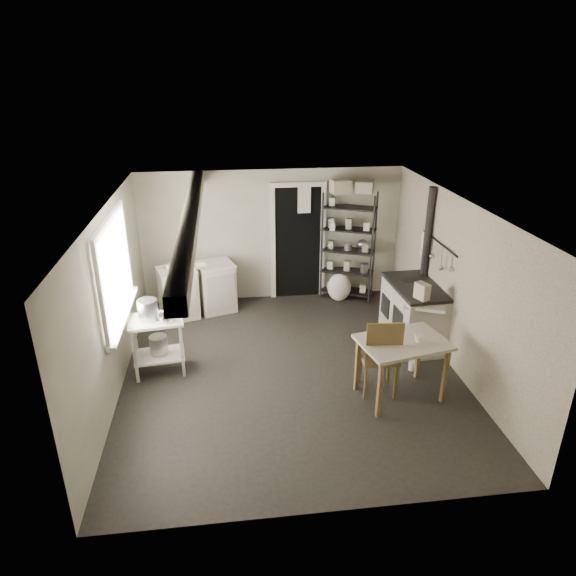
{
  "coord_description": "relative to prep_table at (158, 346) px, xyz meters",
  "views": [
    {
      "loc": [
        -0.8,
        -6.02,
        3.84
      ],
      "look_at": [
        0.0,
        0.3,
        1.1
      ],
      "focal_mm": 32.0,
      "sensor_mm": 36.0,
      "label": 1
    }
  ],
  "objects": [
    {
      "name": "work_table",
      "position": [
        3.05,
        -0.97,
        -0.02
      ],
      "size": [
        1.17,
        0.93,
        0.79
      ],
      "primitive_type": null,
      "rotation": [
        0.0,
        0.0,
        0.21
      ],
      "color": "beige",
      "rests_on": "ground"
    },
    {
      "name": "table_cup",
      "position": [
        3.22,
        -1.01,
        0.41
      ],
      "size": [
        0.14,
        0.14,
        0.1
      ],
      "primitive_type": "imported",
      "rotation": [
        0.0,
        0.0,
        -0.39
      ],
      "color": "white",
      "rests_on": "work_table"
    },
    {
      "name": "flour_sack",
      "position": [
        2.93,
        1.99,
        -0.16
      ],
      "size": [
        0.46,
        0.41,
        0.51
      ],
      "primitive_type": "ellipsoid",
      "rotation": [
        0.0,
        0.0,
        0.13
      ],
      "color": "white",
      "rests_on": "ground"
    },
    {
      "name": "prep_table",
      "position": [
        0.0,
        0.0,
        0.0
      ],
      "size": [
        0.76,
        0.58,
        0.8
      ],
      "primitive_type": null,
      "rotation": [
        0.0,
        0.0,
        0.12
      ],
      "color": "silver",
      "rests_on": "ground"
    },
    {
      "name": "bucket",
      "position": [
        -0.0,
        0.04,
        -0.02
      ],
      "size": [
        0.32,
        0.32,
        0.26
      ],
      "primitive_type": "cylinder",
      "rotation": [
        0.0,
        0.0,
        0.4
      ],
      "color": "#AAAAAC",
      "rests_on": "prep_table"
    },
    {
      "name": "chair",
      "position": [
        2.81,
        -0.82,
        0.08
      ],
      "size": [
        0.48,
        0.5,
        1.08
      ],
      "primitive_type": null,
      "rotation": [
        0.0,
        0.0,
        -0.08
      ],
      "color": "brown",
      "rests_on": "ground"
    },
    {
      "name": "side_ledge",
      "position": [
        3.64,
        -0.12,
        0.03
      ],
      "size": [
        0.63,
        0.5,
        0.85
      ],
      "primitive_type": null,
      "rotation": [
        0.0,
        0.0,
        -0.43
      ],
      "color": "silver",
      "rests_on": "ground"
    },
    {
      "name": "doorway",
      "position": [
        2.22,
        2.28,
        0.6
      ],
      "size": [
        0.96,
        0.1,
        2.08
      ],
      "primitive_type": null,
      "color": "silver",
      "rests_on": "ground"
    },
    {
      "name": "wall_right",
      "position": [
        4.02,
        -0.19,
        0.75
      ],
      "size": [
        0.02,
        5.0,
        2.3
      ],
      "primitive_type": "cube",
      "color": "#B4B099",
      "rests_on": "ground"
    },
    {
      "name": "saucepan",
      "position": [
        0.15,
        -0.09,
        0.45
      ],
      "size": [
        0.21,
        0.21,
        0.11
      ],
      "primitive_type": "cylinder",
      "rotation": [
        0.0,
        0.0,
        0.06
      ],
      "color": "#AAAAAC",
      "rests_on": "prep_table"
    },
    {
      "name": "ceiling",
      "position": [
        1.77,
        -0.19,
        1.9
      ],
      "size": [
        5.0,
        5.0,
        0.0
      ],
      "primitive_type": "plane",
      "rotation": [
        3.14,
        0.0,
        0.0
      ],
      "color": "silver",
      "rests_on": "wall_back"
    },
    {
      "name": "mixing_bowl",
      "position": [
        0.53,
        1.7,
        0.56
      ],
      "size": [
        0.36,
        0.36,
        0.07
      ],
      "primitive_type": "imported",
      "rotation": [
        0.0,
        0.0,
        0.31
      ],
      "color": "white",
      "rests_on": "base_cabinets"
    },
    {
      "name": "storage_box_b",
      "position": [
        3.3,
        2.08,
        1.59
      ],
      "size": [
        0.38,
        0.36,
        0.19
      ],
      "primitive_type": "cube",
      "rotation": [
        0.0,
        0.0,
        -0.38
      ],
      "color": "beige",
      "rests_on": "shelf_rack"
    },
    {
      "name": "window",
      "position": [
        -0.45,
        0.01,
        1.1
      ],
      "size": [
        0.12,
        1.76,
        1.28
      ],
      "primitive_type": null,
      "color": "silver",
      "rests_on": "wall_left"
    },
    {
      "name": "floor",
      "position": [
        1.77,
        -0.19,
        -0.4
      ],
      "size": [
        5.0,
        5.0,
        0.0
      ],
      "primitive_type": "plane",
      "color": "black",
      "rests_on": "ground"
    },
    {
      "name": "wallpaper_panel",
      "position": [
        4.01,
        -0.19,
        0.75
      ],
      "size": [
        0.01,
        5.0,
        2.3
      ],
      "primitive_type": null,
      "color": "#B9AD96",
      "rests_on": "wall_right"
    },
    {
      "name": "base_cabinets",
      "position": [
        0.46,
        1.79,
        0.06
      ],
      "size": [
        1.39,
        0.91,
        0.85
      ],
      "primitive_type": null,
      "rotation": [
        0.0,
        0.0,
        0.3
      ],
      "color": "beige",
      "rests_on": "ground"
    },
    {
      "name": "stove",
      "position": [
        3.69,
        0.38,
        0.04
      ],
      "size": [
        0.7,
        1.2,
        0.92
      ],
      "primitive_type": null,
      "rotation": [
        0.0,
        0.0,
        0.04
      ],
      "color": "beige",
      "rests_on": "ground"
    },
    {
      "name": "utensil_rail",
      "position": [
        3.96,
        0.41,
        1.15
      ],
      "size": [
        0.06,
        1.2,
        0.44
      ],
      "primitive_type": null,
      "color": "#AAAAAC",
      "rests_on": "wall_right"
    },
    {
      "name": "ceiling_beam",
      "position": [
        0.57,
        -0.19,
        1.8
      ],
      "size": [
        0.18,
        5.0,
        0.18
      ],
      "primitive_type": null,
      "color": "silver",
      "rests_on": "ceiling"
    },
    {
      "name": "wall_front",
      "position": [
        1.77,
        -2.69,
        0.75
      ],
      "size": [
        4.5,
        0.02,
        2.3
      ],
      "primitive_type": "cube",
      "color": "#B4B099",
      "rests_on": "ground"
    },
    {
      "name": "floor_crock",
      "position": [
        3.44,
        -0.4,
        -0.33
      ],
      "size": [
        0.12,
        0.12,
        0.14
      ],
      "primitive_type": "cylinder",
      "rotation": [
        0.0,
        0.0,
        0.17
      ],
      "color": "white",
      "rests_on": "ground"
    },
    {
      "name": "storage_box_a",
      "position": [
        2.91,
        2.1,
        1.61
      ],
      "size": [
        0.35,
        0.31,
        0.22
      ],
      "primitive_type": "cube",
      "rotation": [
        0.0,
        0.0,
        0.11
      ],
      "color": "beige",
      "rests_on": "shelf_rack"
    },
    {
      "name": "stockpot",
      "position": [
        -0.08,
        0.0,
        0.54
      ],
      "size": [
        0.31,
        0.31,
        0.28
      ],
      "primitive_type": "cylinder",
      "rotation": [
        0.0,
        0.0,
        -0.26
      ],
      "color": "#AAAAAC",
      "rests_on": "prep_table"
    },
    {
      "name": "counter_cup",
      "position": [
        0.05,
        1.67,
        0.57
      ],
      "size": [
        0.14,
        0.14,
        0.09
      ],
      "primitive_type": "imported",
      "rotation": [
        0.0,
        0.0,
        0.21
      ],
      "color": "white",
      "rests_on": "base_cabinets"
    },
    {
      "name": "shelf_rack",
      "position": [
        3.09,
        2.12,
        0.55
      ],
      "size": [
        0.98,
        0.7,
        1.92
      ],
      "primitive_type": null,
      "rotation": [
        0.0,
        0.0,
        -0.43
      ],
      "color": "black",
      "rests_on": "ground"
    },
    {
      "name": "oats_box",
      "position": [
        3.59,
        -0.09,
        0.61
      ],
      "size": [
        0.19,
        0.23,
        0.3
      ],
      "primitive_type": "cube",
      "rotation": [
        0.0,
        0.0,
        0.38
      ],
      "color": "beige",
      "rests_on": "side_ledge"
    },
    {
      "name": "shelf_jar",
      "position": [
        2.79,
        2.07,
        0.98
      ],
      "size": [
        0.12,
        0.12,
        0.21
      ],
      "primitive_type": "imported",
      "rotation": [
        0.0,
        0.0,
        -0.32
      ],
      "color": "white",
      "rests_on": "shelf_rack"
    },
    {
      "name": "wall_left",
      "position": [
        -0.48,
        -0.19,
        0.75
      ],
      "size": [
        0.02,
        5.0,
        2.3
      ],
      "primitive_type": "cube",
      "color": "#B4B099",
      "rests_on": "ground"
    },
    {
      "name": "wall_back",
      "position": [
        1.77,
        2.31,
        0.75
      ],
      "size": [
        4.5,
        0.02,
        2.3
      ],
      "primitive_type": "cube",
      "color": "#B4B099",
      "rests_on": "ground"
    },
    {
      "name": "stovepipe",
      "position": [
        3.95,
        0.78,
        1.19
      ],
      "size": [
        0.14,
        0.14,
        1.41
      ],
      "primitive_type": null,
      "rotation": [
        0.0,
        0.0,
        0.35
      ],
      "color": "black",
      "rests_on": "stove"
    }
  ]
}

